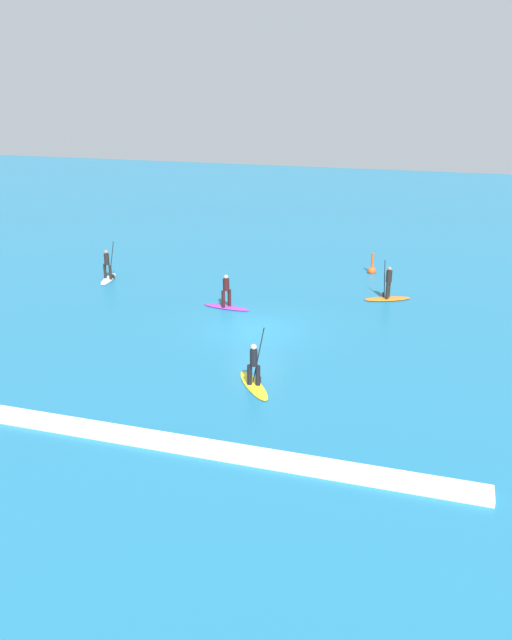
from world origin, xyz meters
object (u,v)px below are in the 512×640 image
surfer_on_white_board (108,271)px  marker_buoy (372,270)px  surfer_on_yellow_board (254,375)px  surfer_on_orange_board (388,292)px  surfer_on_purple_board (226,298)px

surfer_on_white_board → marker_buoy: (14.83, 6.01, -0.35)m
surfer_on_yellow_board → surfer_on_orange_board: size_ratio=0.98×
surfer_on_purple_board → surfer_on_orange_board: (7.90, 3.84, -0.08)m
marker_buoy → surfer_on_orange_board: bearing=-73.1°
surfer_on_white_board → marker_buoy: 16.01m
surfer_on_purple_board → surfer_on_white_board: surfer_on_white_board is taller
surfer_on_purple_board → marker_buoy: bearing=60.0°
surfer_on_yellow_board → surfer_on_white_board: surfer_on_yellow_board is taller
surfer_on_purple_board → surfer_on_white_board: (-8.42, 2.73, 0.04)m
surfer_on_orange_board → marker_buoy: (-1.49, 4.90, -0.24)m
surfer_on_purple_board → marker_buoy: (6.41, 8.74, -0.31)m
surfer_on_purple_board → surfer_on_orange_board: bearing=32.2°
surfer_on_white_board → surfer_on_yellow_board: bearing=-144.4°
surfer_on_orange_board → marker_buoy: bearing=-97.6°
surfer_on_white_board → surfer_on_orange_board: surfer_on_white_board is taller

